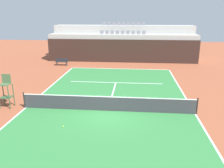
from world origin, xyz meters
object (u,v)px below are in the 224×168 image
(tennis_net, at_px, (108,103))
(umpire_chair, at_px, (6,90))
(player_bench, at_px, (62,61))
(tennis_ball_0, at_px, (63,126))

(tennis_net, bearing_deg, umpire_chair, 179.52)
(umpire_chair, relative_size, player_bench, 1.47)
(player_bench, distance_m, tennis_ball_0, 16.35)
(tennis_ball_0, bearing_deg, tennis_net, 48.07)
(tennis_net, relative_size, player_bench, 7.39)
(tennis_net, height_order, umpire_chair, umpire_chair)
(player_bench, height_order, tennis_ball_0, player_bench)
(tennis_net, xyz_separation_m, player_bench, (-7.04, 13.17, -0.00))
(umpire_chair, relative_size, tennis_ball_0, 33.33)
(umpire_chair, distance_m, player_bench, 13.13)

